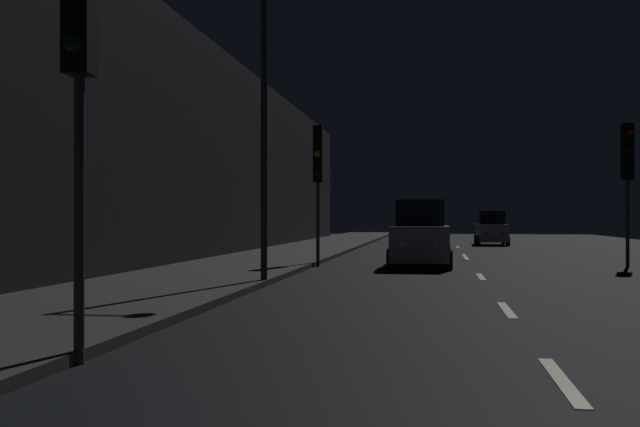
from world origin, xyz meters
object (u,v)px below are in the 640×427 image
traffic_light_far_right (628,163)px  car_distant_taillights (491,229)px  traffic_light_far_left (318,165)px  traffic_light_near_left (79,29)px  streetlamp_overhead (282,82)px  car_approaching_headlights (420,236)px

traffic_light_far_right → car_distant_taillights: size_ratio=1.20×
traffic_light_far_left → traffic_light_near_left: (-0.10, -15.99, 0.36)m
streetlamp_overhead → car_distant_taillights: streetlamp_overhead is taller
traffic_light_far_right → car_distant_taillights: 18.70m
traffic_light_far_right → streetlamp_overhead: streetlamp_overhead is taller
traffic_light_far_left → traffic_light_near_left: 16.00m
traffic_light_near_left → car_distant_taillights: size_ratio=1.29×
car_approaching_headlights → streetlamp_overhead: bearing=-23.0°
car_approaching_headlights → traffic_light_far_right: bearing=98.5°
traffic_light_far_right → traffic_light_far_left: traffic_light_far_right is taller
car_approaching_headlights → traffic_light_far_left: bearing=-79.5°
traffic_light_far_right → car_distant_taillights: (-3.05, 18.27, -2.56)m
car_approaching_headlights → car_distant_taillights: bearing=168.8°
traffic_light_far_right → car_approaching_headlights: 7.37m
traffic_light_near_left → car_approaching_headlights: size_ratio=1.17×
streetlamp_overhead → car_distant_taillights: bearing=75.4°
car_distant_taillights → car_approaching_headlights: bearing=168.8°
streetlamp_overhead → car_distant_taillights: size_ratio=1.85×
car_approaching_headlights → traffic_light_near_left: bearing=-11.9°
streetlamp_overhead → traffic_light_far_left: bearing=92.1°
traffic_light_far_left → traffic_light_near_left: traffic_light_near_left is taller
car_approaching_headlights → car_distant_taillights: car_approaching_headlights is taller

